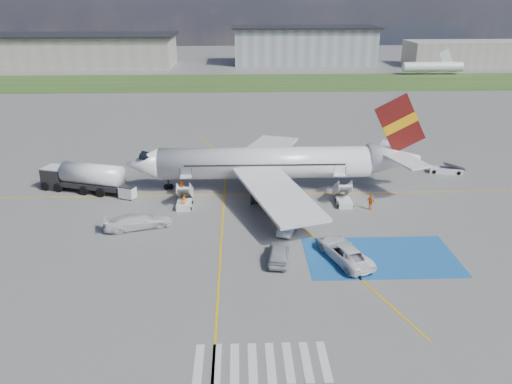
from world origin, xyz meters
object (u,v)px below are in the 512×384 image
belt_loader (446,170)px  car_silver_a (279,253)px  fuel_tanker (84,179)px  gpu_cart (128,193)px  van_white_b (138,219)px  van_white_a (345,249)px  car_silver_b (288,226)px  airliner (276,163)px

belt_loader → car_silver_a: car_silver_a is taller
fuel_tanker → gpu_cart: (5.89, -2.86, -0.81)m
belt_loader → van_white_b: 42.20m
van_white_b → belt_loader: bearing=-84.3°
belt_loader → van_white_a: bearing=-117.7°
gpu_cart → car_silver_b: 20.69m
car_silver_b → van_white_b: size_ratio=0.78×
fuel_tanker → van_white_a: (28.88, -18.42, -0.47)m
car_silver_a → van_white_a: 6.06m
fuel_tanker → belt_loader: 47.92m
belt_loader → car_silver_b: bearing=-132.2°
belt_loader → car_silver_a: bearing=-125.6°
airliner → car_silver_a: airliner is taller
gpu_cart → van_white_a: size_ratio=0.39×
belt_loader → van_white_a: (-18.77, -23.38, 0.69)m
fuel_tanker → car_silver_b: fuel_tanker is taller
airliner → car_silver_a: 18.59m
van_white_a → belt_loader: bearing=-147.8°
gpu_cart → car_silver_a: bearing=-19.0°
car_silver_b → van_white_a: bearing=147.0°
fuel_tanker → van_white_b: fuel_tanker is taller
airliner → van_white_a: bearing=-74.9°
airliner → van_white_a: size_ratio=6.63×
gpu_cart → van_white_b: van_white_b is taller
gpu_cart → car_silver_b: gpu_cart is taller
fuel_tanker → belt_loader: size_ratio=2.27×
car_silver_b → van_white_a: size_ratio=0.73×
fuel_tanker → car_silver_a: (22.82, -18.45, -0.71)m
van_white_a → van_white_b: bearing=-39.1°
airliner → car_silver_b: (0.27, -12.45, -2.72)m
car_silver_a → car_silver_b: size_ratio=1.16×
belt_loader → fuel_tanker: bearing=-163.0°
van_white_b → car_silver_a: bearing=-134.2°
gpu_cart → belt_loader: (41.76, 7.82, -0.36)m
fuel_tanker → van_white_a: fuel_tanker is taller
airliner → van_white_a: airliner is taller
van_white_a → fuel_tanker: bearing=-51.6°
belt_loader → car_silver_a: 34.13m
gpu_cart → fuel_tanker: bearing=177.7°
fuel_tanker → car_silver_b: 27.25m
van_white_b → car_silver_b: bearing=-112.1°
van_white_a → car_silver_a: bearing=-18.8°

